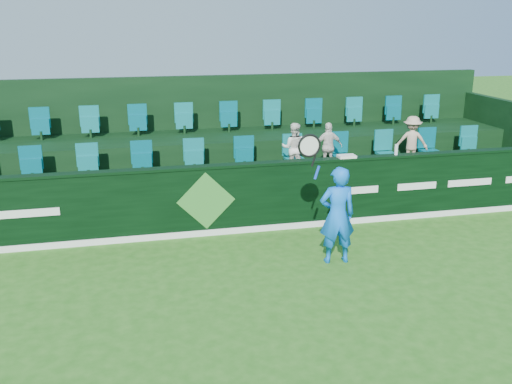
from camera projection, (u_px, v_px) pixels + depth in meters
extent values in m
plane|color=#236217|center=(252.00, 346.00, 7.18)|extent=(60.00, 60.00, 0.00)
cube|color=black|center=(205.00, 202.00, 10.72)|extent=(16.00, 0.20, 1.30)
cube|color=black|center=(204.00, 167.00, 10.52)|extent=(16.00, 0.24, 0.05)
cube|color=white|center=(207.00, 233.00, 10.79)|extent=(16.00, 0.02, 0.12)
cube|color=#378430|center=(206.00, 201.00, 10.60)|extent=(1.10, 0.02, 1.10)
cube|color=white|center=(30.00, 213.00, 9.93)|extent=(1.00, 0.01, 0.14)
cube|color=white|center=(362.00, 190.00, 11.27)|extent=(0.70, 0.01, 0.14)
cube|color=white|center=(417.00, 186.00, 11.53)|extent=(0.85, 0.01, 0.14)
cube|color=white|center=(470.00, 182.00, 11.78)|extent=(1.00, 0.01, 0.14)
cube|color=black|center=(198.00, 197.00, 11.82)|extent=(16.00, 2.00, 0.80)
cube|color=black|center=(187.00, 164.00, 13.51)|extent=(16.00, 1.80, 1.30)
cube|color=black|center=(182.00, 129.00, 14.25)|extent=(16.00, 0.20, 2.60)
cube|color=black|center=(508.00, 142.00, 14.18)|extent=(0.20, 4.00, 2.00)
cube|color=#0E6F71|center=(195.00, 160.00, 11.98)|extent=(13.50, 0.50, 0.60)
cube|color=#0E6F71|center=(185.00, 122.00, 13.51)|extent=(13.50, 0.50, 0.60)
imported|color=blue|center=(337.00, 215.00, 9.44)|extent=(0.63, 0.44, 1.66)
cylinder|color=#143FBF|center=(317.00, 173.00, 9.03)|extent=(0.10, 0.04, 0.22)
cylinder|color=black|center=(314.00, 160.00, 8.96)|extent=(0.09, 0.03, 0.20)
torus|color=black|center=(309.00, 146.00, 8.87)|extent=(0.47, 0.04, 0.47)
cylinder|color=silver|center=(309.00, 146.00, 8.87)|extent=(0.39, 0.01, 0.39)
imported|color=white|center=(294.00, 148.00, 12.00)|extent=(0.63, 0.56, 1.07)
imported|color=white|center=(328.00, 147.00, 12.17)|extent=(0.62, 0.29, 1.04)
imported|color=tan|center=(412.00, 141.00, 12.58)|extent=(0.82, 0.65, 1.11)
cube|color=white|center=(347.00, 156.00, 11.11)|extent=(0.34, 0.22, 0.05)
cylinder|color=silver|center=(396.00, 150.00, 11.31)|extent=(0.07, 0.07, 0.21)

